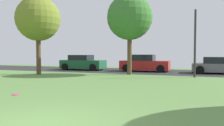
% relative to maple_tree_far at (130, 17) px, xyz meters
% --- Properties ---
extents(road_strip, '(44.00, 6.40, 0.01)m').
position_rel_maple_tree_far_xyz_m(road_strip, '(1.57, 3.35, -4.28)').
color(road_strip, '#28282B').
rests_on(road_strip, ground_plane).
extents(maple_tree_far, '(3.41, 3.41, 6.01)m').
position_rel_maple_tree_far_xyz_m(maple_tree_far, '(0.00, 0.00, 0.00)').
color(maple_tree_far, brown).
rests_on(maple_tree_far, ground_plane).
extents(oak_tree_right, '(3.35, 3.35, 5.89)m').
position_rel_maple_tree_far_xyz_m(oak_tree_right, '(-6.55, -2.25, -0.10)').
color(oak_tree_right, brown).
rests_on(oak_tree_right, ground_plane).
extents(frisbee_disc, '(0.27, 0.27, 0.03)m').
position_rel_maple_tree_far_xyz_m(frisbee_disc, '(-1.78, -9.70, -4.27)').
color(frisbee_disc, '#EA2D6B').
rests_on(frisbee_disc, ground_plane).
extents(parked_car_green, '(4.18, 2.04, 1.44)m').
position_rel_maple_tree_far_xyz_m(parked_car_green, '(-5.58, 3.06, -3.62)').
color(parked_car_green, '#195633').
rests_on(parked_car_green, ground_plane).
extents(parked_car_red, '(4.27, 1.98, 1.48)m').
position_rel_maple_tree_far_xyz_m(parked_car_red, '(0.39, 3.43, -3.60)').
color(parked_car_red, '#B21E1E').
rests_on(parked_car_red, ground_plane).
extents(parked_car_grey, '(4.03, 2.07, 1.31)m').
position_rel_maple_tree_far_xyz_m(parked_car_grey, '(6.35, 3.27, -3.68)').
color(parked_car_grey, slate).
rests_on(parked_car_grey, ground_plane).
extents(street_lamp_post, '(0.14, 0.14, 4.50)m').
position_rel_maple_tree_far_xyz_m(street_lamp_post, '(4.64, -0.45, -2.03)').
color(street_lamp_post, '#2D2D33').
rests_on(street_lamp_post, ground_plane).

